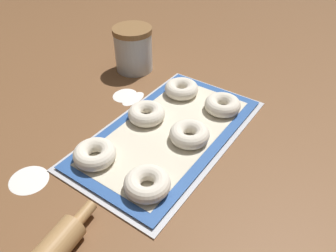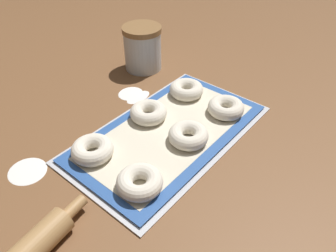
# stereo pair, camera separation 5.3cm
# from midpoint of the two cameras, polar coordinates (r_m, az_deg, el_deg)

# --- Properties ---
(ground_plane) EXTENTS (2.80, 2.80, 0.00)m
(ground_plane) POSITION_cam_midpoint_polar(r_m,az_deg,el_deg) (0.84, -2.70, -0.98)
(ground_plane) COLOR brown
(baking_tray) EXTENTS (0.52, 0.30, 0.01)m
(baking_tray) POSITION_cam_midpoint_polar(r_m,az_deg,el_deg) (0.83, -1.85, -1.38)
(baking_tray) COLOR silver
(baking_tray) RESTS_ON ground_plane
(baking_mat) EXTENTS (0.50, 0.27, 0.00)m
(baking_mat) POSITION_cam_midpoint_polar(r_m,az_deg,el_deg) (0.82, -1.86, -1.09)
(baking_mat) COLOR #2D569E
(baking_mat) RESTS_ON baking_tray
(bagel_front_left) EXTENTS (0.10, 0.10, 0.03)m
(bagel_front_left) POSITION_cam_midpoint_polar(r_m,az_deg,el_deg) (0.68, -5.93, -10.03)
(bagel_front_left) COLOR silver
(bagel_front_left) RESTS_ON baking_mat
(bagel_front_center) EXTENTS (0.10, 0.10, 0.03)m
(bagel_front_center) POSITION_cam_midpoint_polar(r_m,az_deg,el_deg) (0.78, 1.72, -1.58)
(bagel_front_center) COLOR silver
(bagel_front_center) RESTS_ON baking_mat
(bagel_front_right) EXTENTS (0.10, 0.10, 0.03)m
(bagel_front_right) POSITION_cam_midpoint_polar(r_m,az_deg,el_deg) (0.89, 7.79, 3.64)
(bagel_front_right) COLOR silver
(bagel_front_right) RESTS_ON baking_mat
(bagel_back_left) EXTENTS (0.10, 0.10, 0.03)m
(bagel_back_left) POSITION_cam_midpoint_polar(r_m,az_deg,el_deg) (0.76, -14.61, -4.79)
(bagel_back_left) COLOR silver
(bagel_back_left) RESTS_ON baking_mat
(bagel_back_center) EXTENTS (0.10, 0.10, 0.03)m
(bagel_back_center) POSITION_cam_midpoint_polar(r_m,az_deg,el_deg) (0.85, -5.55, 2.13)
(bagel_back_center) COLOR silver
(bagel_back_center) RESTS_ON baking_mat
(bagel_back_right) EXTENTS (0.10, 0.10, 0.03)m
(bagel_back_right) POSITION_cam_midpoint_polar(r_m,az_deg,el_deg) (0.95, 0.74, 6.46)
(bagel_back_right) COLOR silver
(bagel_back_right) RESTS_ON baking_mat
(flour_canister) EXTENTS (0.12, 0.12, 0.14)m
(flour_canister) POSITION_cam_midpoint_polar(r_m,az_deg,el_deg) (1.08, -7.49, 13.13)
(flour_canister) COLOR silver
(flour_canister) RESTS_ON ground_plane
(flour_patch_near) EXTENTS (0.08, 0.04, 0.00)m
(flour_patch_near) POSITION_cam_midpoint_polar(r_m,az_deg,el_deg) (0.96, -7.66, 4.75)
(flour_patch_near) COLOR white
(flour_patch_near) RESTS_ON ground_plane
(flour_patch_far) EXTENTS (0.08, 0.09, 0.00)m
(flour_patch_far) POSITION_cam_midpoint_polar(r_m,az_deg,el_deg) (0.79, -24.90, -8.53)
(flour_patch_far) COLOR white
(flour_patch_far) RESTS_ON ground_plane
(flour_patch_side) EXTENTS (0.08, 0.07, 0.00)m
(flour_patch_side) POSITION_cam_midpoint_polar(r_m,az_deg,el_deg) (0.98, -9.05, 5.31)
(flour_patch_side) COLOR white
(flour_patch_side) RESTS_ON ground_plane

